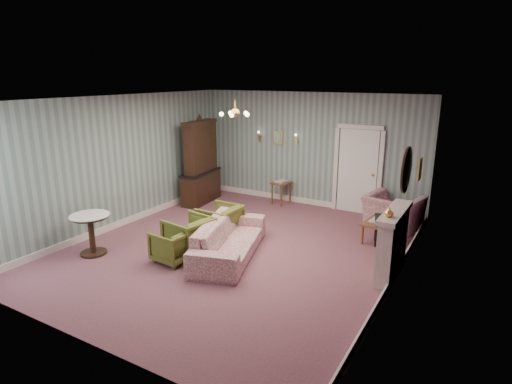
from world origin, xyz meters
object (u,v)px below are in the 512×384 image
Objects in this scene: olive_chair_a at (173,244)px; sofa_chintz at (229,233)px; olive_chair_c at (220,220)px; pedestal_table at (92,234)px; fireplace at (393,243)px; wingback_chair at (393,206)px; coffee_table at (379,230)px; olive_chair_b at (189,233)px; dresser at (200,160)px; side_table_black at (384,231)px.

sofa_chintz is at bearing 138.59° from olive_chair_a.
olive_chair_c is 0.99× the size of pedestal_table.
fireplace reaches higher than olive_chair_c.
wingback_chair is 0.99m from coffee_table.
wingback_chair is 1.30× the size of coffee_table.
olive_chair_b is 1.84m from pedestal_table.
olive_chair_a is at bearing -67.19° from dresser.
olive_chair_a is 0.83× the size of pedestal_table.
olive_chair_b is at bearing -63.16° from dresser.
olive_chair_c is 0.56× the size of fireplace.
side_table_black is (3.06, 1.35, -0.10)m from olive_chair_c.
fireplace is at bearing -24.96° from dresser.
dresser is at bearing 19.03° from wingback_chair.
olive_chair_a is 1.11× the size of side_table_black.
fireplace reaches higher than side_table_black.
fireplace is (2.82, 0.72, 0.13)m from sofa_chintz.
wingback_chair is at bearing 94.31° from side_table_black.
fireplace is at bearing 20.99° from pedestal_table.
wingback_chair is at bearing 131.62° from olive_chair_c.
olive_chair_a is 1.62m from pedestal_table.
fireplace is (3.59, 1.44, 0.25)m from olive_chair_a.
wingback_chair reaches higher than olive_chair_b.
pedestal_table is (-4.55, -3.39, 0.17)m from coffee_table.
coffee_table is 1.47× the size of side_table_black.
wingback_chair is 0.81× the size of fireplace.
wingback_chair is 0.49× the size of dresser.
sofa_chintz is 2.05× the size of wingback_chair.
coffee_table is 1.10× the size of pedestal_table.
olive_chair_c is 2.82m from dresser.
sofa_chintz reaches higher than side_table_black.
coffee_table is at bearing 131.75° from side_table_black.
olive_chair_c is at bearing 28.76° from sofa_chintz.
wingback_chair reaches higher than olive_chair_c.
olive_chair_c is 0.69× the size of wingback_chair.
pedestal_table reaches higher than coffee_table.
wingback_chair reaches higher than side_table_black.
olive_chair_b is 3.46m from dresser.
dresser is at bearing -145.73° from olive_chair_a.
wingback_chair is at bearing 43.30° from pedestal_table.
sofa_chintz is 1.01× the size of dresser.
olive_chair_a is at bearing 116.24° from sofa_chintz.
dresser is 1.65× the size of fireplace.
sofa_chintz is 3.69m from dresser.
pedestal_table is (-1.53, -0.52, 0.07)m from olive_chair_a.
pedestal_table is at bearing 55.88° from wingback_chair.
fireplace is at bearing 114.78° from olive_chair_b.
dresser is at bearing 94.27° from pedestal_table.
side_table_black is (2.40, 1.99, -0.16)m from sofa_chintz.
pedestal_table is (-1.64, -1.88, 0.00)m from olive_chair_c.
olive_chair_a is at bearing -139.40° from side_table_black.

